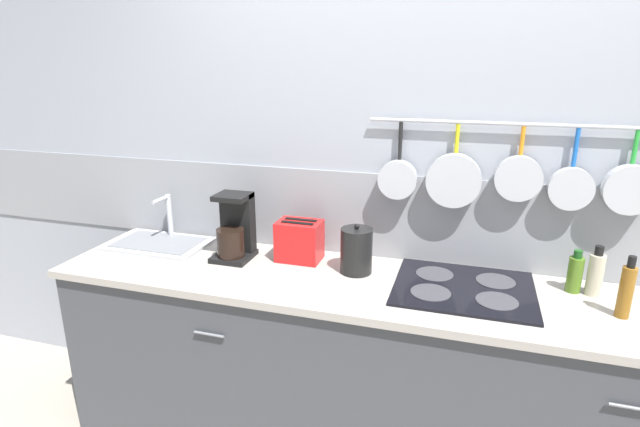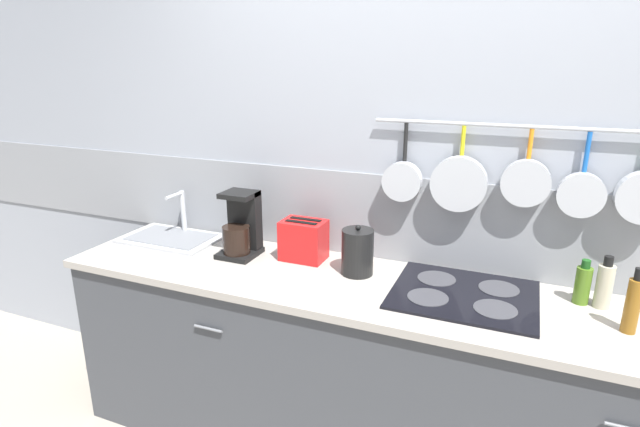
% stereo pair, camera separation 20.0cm
% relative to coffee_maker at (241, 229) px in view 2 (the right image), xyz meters
% --- Properties ---
extents(wall_back, '(7.20, 0.14, 2.60)m').
position_rel_coffee_maker_xyz_m(wall_back, '(0.86, 0.25, 0.24)').
color(wall_back, '#999EA8').
rests_on(wall_back, ground_plane).
extents(cabinet_base, '(3.18, 0.60, 0.87)m').
position_rel_coffee_maker_xyz_m(cabinet_base, '(0.86, -0.10, -0.60)').
color(cabinet_base, '#3F4247').
rests_on(cabinet_base, ground_plane).
extents(countertop, '(3.22, 0.62, 0.03)m').
position_rel_coffee_maker_xyz_m(countertop, '(0.86, -0.10, -0.15)').
color(countertop, '#A59E93').
rests_on(countertop, cabinet_base).
extents(sink_basin, '(0.51, 0.32, 0.24)m').
position_rel_coffee_maker_xyz_m(sink_basin, '(-0.46, 0.03, -0.11)').
color(sink_basin, '#B7BABF').
rests_on(sink_basin, countertop).
extents(coffee_maker, '(0.18, 0.19, 0.32)m').
position_rel_coffee_maker_xyz_m(coffee_maker, '(0.00, 0.00, 0.00)').
color(coffee_maker, black).
rests_on(coffee_maker, countertop).
extents(toaster, '(0.22, 0.15, 0.20)m').
position_rel_coffee_maker_xyz_m(toaster, '(0.31, 0.06, -0.03)').
color(toaster, red).
rests_on(toaster, countertop).
extents(kettle, '(0.14, 0.14, 0.23)m').
position_rel_coffee_maker_xyz_m(kettle, '(0.60, -0.01, -0.03)').
color(kettle, black).
rests_on(kettle, countertop).
extents(cooktop, '(0.57, 0.49, 0.01)m').
position_rel_coffee_maker_xyz_m(cooktop, '(1.08, -0.05, -0.12)').
color(cooktop, black).
rests_on(cooktop, countertop).
extents(bottle_sesame_oil, '(0.06, 0.06, 0.18)m').
position_rel_coffee_maker_xyz_m(bottle_sesame_oil, '(1.51, 0.07, -0.05)').
color(bottle_sesame_oil, '#4C721E').
rests_on(bottle_sesame_oil, countertop).
extents(bottle_vinegar, '(0.06, 0.06, 0.21)m').
position_rel_coffee_maker_xyz_m(bottle_vinegar, '(1.59, 0.06, -0.04)').
color(bottle_vinegar, '#BFB799').
rests_on(bottle_vinegar, countertop).
extents(bottle_hot_sauce, '(0.05, 0.05, 0.24)m').
position_rel_coffee_maker_xyz_m(bottle_hot_sauce, '(1.65, -0.12, -0.02)').
color(bottle_hot_sauce, '#8C5919').
rests_on(bottle_hot_sauce, countertop).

